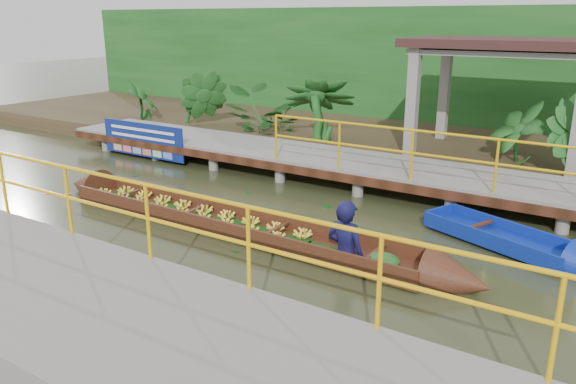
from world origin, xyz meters
The scene contains 10 objects.
ground centered at (0.00, 0.00, 0.00)m, with size 80.00×80.00×0.00m, color #283018.
land_strip centered at (0.00, 7.50, 0.23)m, with size 30.00×8.00×0.45m, color #35271A.
far_dock centered at (0.02, 3.43, 0.48)m, with size 16.00×2.06×1.66m.
near_dock centered at (1.00, -4.20, 0.30)m, with size 18.00×2.40×1.73m.
pavilion centered at (3.00, 6.30, 2.82)m, with size 4.40×3.00×3.00m.
foliage_backdrop centered at (0.00, 10.00, 2.00)m, with size 30.00×0.80×4.00m, color #164516.
vendor_boat centered at (0.39, -0.37, 0.28)m, with size 9.15×1.15×2.20m.
moored_blue_boat centered at (4.88, 1.25, 0.13)m, with size 3.10×1.80×0.72m.
blue_banner centered at (-5.24, 2.48, 0.56)m, with size 2.88×0.04×0.90m.
tropical_plants centered at (-1.72, 5.30, 1.13)m, with size 14.08×1.08×1.35m.
Camera 1 is at (5.95, -7.74, 3.64)m, focal length 35.00 mm.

